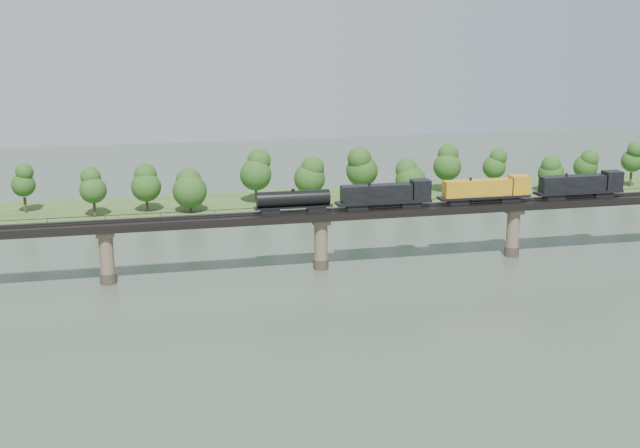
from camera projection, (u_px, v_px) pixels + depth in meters
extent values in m
plane|color=#364537|center=(362.00, 325.00, 127.20)|extent=(400.00, 400.00, 0.00)
cube|color=#355221|center=(274.00, 203.00, 207.32)|extent=(300.00, 24.00, 1.60)
cylinder|color=#473A2D|center=(108.00, 278.00, 146.86)|extent=(3.00, 3.00, 2.00)
cylinder|color=#78654E|center=(107.00, 255.00, 145.73)|extent=(2.60, 2.60, 9.00)
cube|color=#78654E|center=(105.00, 233.00, 144.73)|extent=(3.20, 3.20, 1.00)
cylinder|color=#473A2D|center=(321.00, 264.00, 155.30)|extent=(3.00, 3.00, 2.00)
cylinder|color=#78654E|center=(321.00, 242.00, 154.17)|extent=(2.60, 2.60, 9.00)
cube|color=#78654E|center=(321.00, 221.00, 153.17)|extent=(3.20, 3.20, 1.00)
cylinder|color=#473A2D|center=(512.00, 251.00, 163.74)|extent=(3.00, 3.00, 2.00)
cylinder|color=#78654E|center=(513.00, 230.00, 162.61)|extent=(2.60, 2.60, 9.00)
cube|color=#78654E|center=(514.00, 211.00, 161.61)|extent=(3.20, 3.20, 1.00)
cube|color=black|center=(321.00, 215.00, 152.86)|extent=(220.00, 5.00, 1.50)
cube|color=black|center=(322.00, 212.00, 151.94)|extent=(220.00, 0.12, 0.16)
cube|color=black|center=(320.00, 210.00, 153.36)|extent=(220.00, 0.12, 0.16)
cube|color=black|center=(324.00, 211.00, 150.23)|extent=(220.00, 0.10, 0.10)
cube|color=black|center=(318.00, 205.00, 154.76)|extent=(220.00, 0.10, 0.10)
cube|color=black|center=(324.00, 212.00, 150.32)|extent=(0.08, 0.08, 0.70)
cube|color=black|center=(318.00, 207.00, 154.85)|extent=(0.08, 0.08, 0.70)
cylinder|color=#382619|center=(25.00, 205.00, 193.02)|extent=(0.70, 0.70, 3.71)
sphere|color=#1C4313|center=(23.00, 185.00, 191.78)|extent=(5.67, 5.67, 5.67)
sphere|color=#1C4313|center=(22.00, 172.00, 191.01)|extent=(4.25, 4.25, 4.25)
cylinder|color=#382619|center=(95.00, 209.00, 189.09)|extent=(0.70, 0.70, 3.51)
sphere|color=#1C4313|center=(93.00, 190.00, 187.92)|extent=(6.31, 6.31, 6.31)
sphere|color=#1C4313|center=(92.00, 178.00, 187.19)|extent=(4.73, 4.73, 4.73)
cylinder|color=#382619|center=(147.00, 205.00, 194.07)|extent=(0.70, 0.70, 3.34)
sphere|color=#1C4313|center=(146.00, 187.00, 192.95)|extent=(7.18, 7.18, 7.18)
sphere|color=#1C4313|center=(146.00, 176.00, 192.26)|extent=(5.39, 5.39, 5.39)
cylinder|color=#382619|center=(190.00, 206.00, 193.75)|extent=(0.70, 0.70, 2.83)
sphere|color=#1C4313|center=(190.00, 191.00, 192.81)|extent=(8.26, 8.26, 8.26)
sphere|color=#1C4313|center=(189.00, 182.00, 192.22)|extent=(6.19, 6.19, 6.19)
cylinder|color=#382619|center=(256.00, 195.00, 203.36)|extent=(0.70, 0.70, 3.96)
sphere|color=#1C4313|center=(256.00, 175.00, 202.04)|extent=(8.07, 8.07, 8.07)
sphere|color=#1C4313|center=(255.00, 162.00, 201.21)|extent=(6.05, 6.05, 6.05)
cylinder|color=#382619|center=(310.00, 195.00, 204.86)|extent=(0.70, 0.70, 3.27)
sphere|color=#1C4313|center=(310.00, 178.00, 203.77)|extent=(8.03, 8.03, 8.03)
sphere|color=#1C4313|center=(310.00, 168.00, 203.09)|extent=(6.02, 6.02, 6.02)
cylinder|color=#382619|center=(362.00, 190.00, 208.87)|extent=(0.70, 0.70, 3.92)
sphere|color=#1C4313|center=(362.00, 171.00, 207.56)|extent=(8.29, 8.29, 8.29)
sphere|color=#1C4313|center=(362.00, 158.00, 206.74)|extent=(6.21, 6.21, 6.21)
cylinder|color=#382619|center=(410.00, 196.00, 204.71)|extent=(0.70, 0.70, 3.02)
sphere|color=#1C4313|center=(411.00, 180.00, 203.70)|extent=(7.74, 7.74, 7.74)
sphere|color=#1C4313|center=(411.00, 171.00, 203.07)|extent=(5.80, 5.80, 5.80)
cylinder|color=#382619|center=(446.00, 185.00, 215.60)|extent=(0.70, 0.70, 3.80)
sphere|color=#1C4313|center=(447.00, 167.00, 214.34)|extent=(7.47, 7.47, 7.47)
sphere|color=#1C4313|center=(448.00, 155.00, 213.54)|extent=(5.60, 5.60, 5.60)
cylinder|color=#382619|center=(493.00, 184.00, 218.76)|extent=(0.70, 0.70, 3.38)
sphere|color=#1C4313|center=(494.00, 167.00, 217.63)|extent=(6.23, 6.23, 6.23)
sphere|color=#1C4313|center=(495.00, 157.00, 216.92)|extent=(4.67, 4.67, 4.67)
cylinder|color=#382619|center=(550.00, 187.00, 216.21)|extent=(0.70, 0.70, 2.77)
sphere|color=#1C4313|center=(551.00, 173.00, 215.29)|extent=(7.04, 7.04, 7.04)
sphere|color=#1C4313|center=(552.00, 165.00, 214.71)|extent=(5.28, 5.28, 5.28)
cylinder|color=#382619|center=(584.00, 181.00, 223.89)|extent=(0.70, 0.70, 2.94)
sphere|color=#1C4313|center=(586.00, 167.00, 222.91)|extent=(6.73, 6.73, 6.73)
sphere|color=#1C4313|center=(586.00, 158.00, 222.29)|extent=(5.05, 5.05, 5.05)
cylinder|color=#382619|center=(631.00, 179.00, 223.05)|extent=(0.70, 0.70, 3.94)
sphere|color=#1C4313|center=(632.00, 161.00, 221.73)|extent=(6.17, 6.17, 6.17)
sphere|color=#1C4313|center=(634.00, 149.00, 220.91)|extent=(4.62, 4.62, 4.62)
cube|color=black|center=(602.00, 194.00, 165.08)|extent=(3.96, 2.38, 1.09)
cube|color=black|center=(554.00, 196.00, 162.79)|extent=(3.96, 2.38, 1.09)
cube|color=black|center=(578.00, 192.00, 163.76)|extent=(18.81, 2.97, 0.49)
cube|color=black|center=(573.00, 183.00, 162.99)|extent=(13.86, 2.67, 3.17)
cube|color=black|center=(612.00, 180.00, 164.80)|extent=(3.56, 2.97, 3.76)
cylinder|color=black|center=(578.00, 194.00, 163.90)|extent=(5.94, 1.39, 1.39)
cube|color=black|center=(509.00, 199.00, 160.70)|extent=(3.96, 2.38, 1.09)
cube|color=black|center=(458.00, 201.00, 158.40)|extent=(3.96, 2.38, 1.09)
cube|color=black|center=(484.00, 197.00, 159.38)|extent=(18.81, 2.97, 0.49)
cube|color=gold|center=(477.00, 188.00, 158.60)|extent=(13.86, 2.67, 3.17)
cube|color=gold|center=(519.00, 185.00, 160.41)|extent=(3.56, 2.97, 3.76)
cylinder|color=black|center=(484.00, 199.00, 159.51)|extent=(5.94, 1.39, 1.39)
cube|color=black|center=(410.00, 204.00, 156.31)|extent=(3.96, 2.38, 1.09)
cube|color=black|center=(356.00, 207.00, 154.01)|extent=(3.96, 2.38, 1.09)
cube|color=black|center=(384.00, 202.00, 154.99)|extent=(18.81, 2.97, 0.49)
cube|color=black|center=(376.00, 193.00, 154.22)|extent=(13.86, 2.67, 3.17)
cube|color=black|center=(420.00, 189.00, 156.02)|extent=(3.56, 2.97, 3.76)
cylinder|color=black|center=(384.00, 205.00, 155.13)|extent=(5.94, 1.39, 1.39)
cube|color=black|center=(316.00, 209.00, 152.34)|extent=(3.46, 2.18, 1.09)
cube|color=black|center=(270.00, 211.00, 150.46)|extent=(3.46, 2.18, 1.09)
cube|color=black|center=(293.00, 207.00, 151.24)|extent=(14.85, 2.38, 0.30)
cylinder|color=black|center=(293.00, 198.00, 150.84)|extent=(13.86, 2.97, 2.97)
cylinder|color=black|center=(293.00, 190.00, 150.45)|extent=(0.69, 0.69, 0.49)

